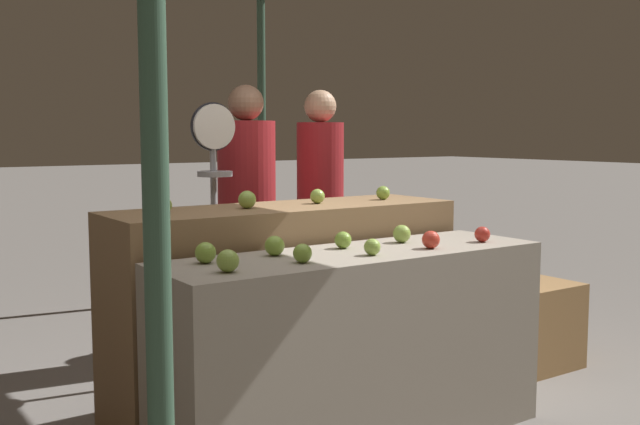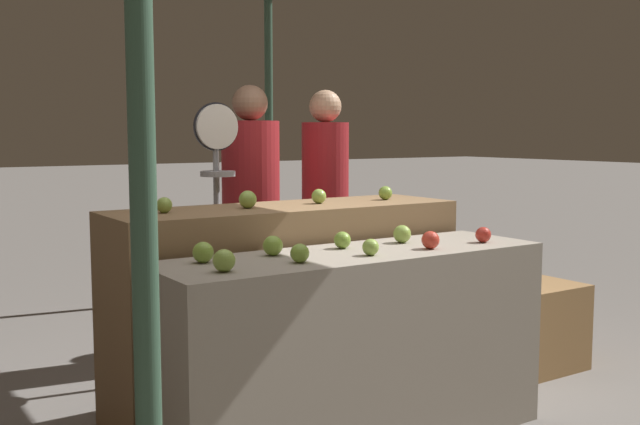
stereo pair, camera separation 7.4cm
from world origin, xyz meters
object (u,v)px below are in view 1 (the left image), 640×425
wooden_crate_side (526,323)px  person_customer_left (320,192)px  produce_scale (214,179)px  person_vendor_at_scale (247,200)px

wooden_crate_side → person_customer_left: bearing=113.7°
produce_scale → person_vendor_at_scale: 0.52m
person_vendor_at_scale → wooden_crate_side: bearing=108.4°
produce_scale → person_customer_left: person_customer_left is taller
produce_scale → person_customer_left: size_ratio=0.93×
wooden_crate_side → produce_scale: bearing=151.5°
person_vendor_at_scale → person_customer_left: (0.66, 0.14, 0.01)m
produce_scale → person_vendor_at_scale: size_ratio=0.93×
person_customer_left → wooden_crate_side: (0.59, -1.35, -0.74)m
produce_scale → person_vendor_at_scale: bearing=39.3°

